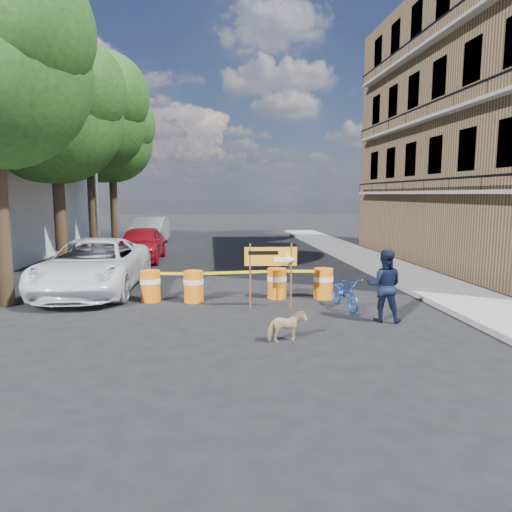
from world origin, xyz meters
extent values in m
plane|color=black|center=(0.00, 0.00, 0.00)|extent=(120.00, 120.00, 0.00)
cube|color=gray|center=(6.20, 6.00, 0.07)|extent=(2.40, 40.00, 0.15)
cube|color=olive|center=(12.00, 8.00, 6.00)|extent=(8.00, 16.00, 12.00)
cylinder|color=#332316|center=(-6.80, 2.00, 2.52)|extent=(0.44, 0.44, 5.04)
sphere|color=#1A4012|center=(-5.89, 1.48, 7.20)|extent=(3.90, 3.90, 3.90)
cylinder|color=#332316|center=(-6.80, 7.00, 2.38)|extent=(0.44, 0.44, 4.76)
sphere|color=#1A4012|center=(-6.80, 7.00, 5.95)|extent=(5.00, 5.00, 5.00)
sphere|color=#1A4012|center=(-5.92, 6.50, 6.80)|extent=(3.75, 3.75, 3.75)
sphere|color=#1A4012|center=(-7.55, 7.62, 5.27)|extent=(3.50, 3.50, 3.50)
cylinder|color=#332316|center=(-6.80, 12.00, 2.66)|extent=(0.44, 0.44, 5.32)
sphere|color=#1A4012|center=(-6.80, 12.00, 6.65)|extent=(5.40, 5.40, 5.40)
sphere|color=#1A4012|center=(-5.85, 11.46, 7.60)|extent=(4.05, 4.05, 4.05)
sphere|color=#1A4012|center=(-7.61, 12.68, 5.89)|extent=(3.78, 3.78, 3.78)
cylinder|color=#332316|center=(-6.80, 17.00, 2.46)|extent=(0.44, 0.44, 4.93)
sphere|color=#1A4012|center=(-6.80, 17.00, 6.16)|extent=(4.80, 4.80, 4.80)
sphere|color=#1A4012|center=(-5.96, 16.52, 7.04)|extent=(3.60, 3.60, 3.60)
sphere|color=#1A4012|center=(-7.52, 17.60, 5.46)|extent=(3.36, 3.36, 3.36)
cylinder|color=gray|center=(-6.00, 9.50, 4.00)|extent=(0.16, 0.16, 8.00)
cylinder|color=gray|center=(-5.50, 9.50, 7.90)|extent=(1.00, 0.12, 0.12)
cube|color=silver|center=(-5.00, 9.50, 7.85)|extent=(0.35, 0.18, 0.12)
cylinder|color=orange|center=(-2.85, 2.07, 0.45)|extent=(0.56, 0.56, 0.90)
cylinder|color=white|center=(-2.85, 2.07, 0.60)|extent=(0.58, 0.58, 0.14)
cylinder|color=orange|center=(-1.61, 1.86, 0.45)|extent=(0.56, 0.56, 0.90)
cylinder|color=white|center=(-1.61, 1.86, 0.60)|extent=(0.58, 0.58, 0.14)
cylinder|color=orange|center=(0.84, 2.09, 0.45)|extent=(0.56, 0.56, 0.90)
cylinder|color=white|center=(0.84, 2.09, 0.60)|extent=(0.58, 0.58, 0.14)
cylinder|color=orange|center=(2.21, 1.92, 0.45)|extent=(0.56, 0.56, 0.90)
cylinder|color=white|center=(2.21, 1.92, 0.60)|extent=(0.58, 0.58, 0.14)
cylinder|color=#592D19|center=(-0.07, 0.80, 0.90)|extent=(0.05, 0.05, 1.79)
cylinder|color=#592D19|center=(1.02, 0.73, 0.90)|extent=(0.05, 0.05, 1.79)
cube|color=orange|center=(0.47, 0.77, 1.44)|extent=(1.39, 0.12, 0.50)
cube|color=white|center=(0.75, 0.73, 1.35)|extent=(0.40, 0.04, 0.12)
cone|color=white|center=(1.02, 0.71, 1.35)|extent=(0.24, 0.27, 0.26)
cube|color=black|center=(0.27, 0.76, 1.54)|extent=(0.79, 0.06, 0.10)
imported|color=black|center=(3.06, -0.64, 0.88)|extent=(1.04, 0.92, 1.76)
imported|color=#1547B0|center=(2.49, 0.65, 0.84)|extent=(0.68, 0.94, 1.67)
imported|color=tan|center=(0.45, -1.99, 0.34)|extent=(0.86, 0.53, 0.67)
imported|color=white|center=(-4.80, 3.66, 0.83)|extent=(2.94, 6.07, 1.66)
imported|color=#A10D1D|center=(-4.29, 10.34, 0.81)|extent=(1.97, 4.77, 1.62)
imported|color=#A8ABAF|center=(-4.75, 17.05, 0.86)|extent=(1.99, 5.25, 1.71)
camera|label=1|loc=(-1.13, -11.09, 3.07)|focal=32.00mm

